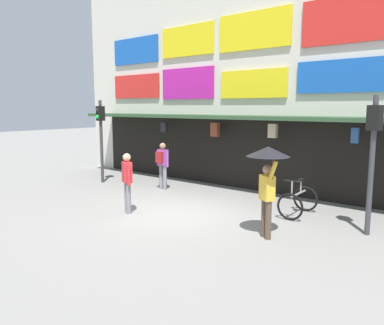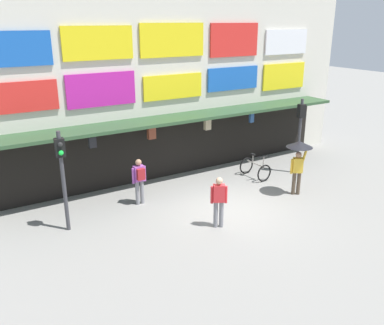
% 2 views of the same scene
% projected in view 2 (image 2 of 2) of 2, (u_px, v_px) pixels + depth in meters
% --- Properties ---
extents(ground_plane, '(80.00, 80.00, 0.00)m').
position_uv_depth(ground_plane, '(229.00, 209.00, 14.34)').
color(ground_plane, gray).
extents(shopfront, '(18.00, 2.60, 8.00)m').
position_uv_depth(shopfront, '(166.00, 79.00, 16.72)').
color(shopfront, beige).
rests_on(shopfront, ground).
extents(traffic_light_near, '(0.30, 0.33, 3.20)m').
position_uv_depth(traffic_light_near, '(62.00, 166.00, 12.23)').
color(traffic_light_near, '#38383D').
rests_on(traffic_light_near, ground).
extents(traffic_light_far, '(0.32, 0.35, 3.20)m').
position_uv_depth(traffic_light_far, '(300.00, 124.00, 17.07)').
color(traffic_light_far, '#38383D').
rests_on(traffic_light_far, ground).
extents(bicycle_parked, '(0.77, 1.19, 1.05)m').
position_uv_depth(bicycle_parked, '(255.00, 169.00, 17.07)').
color(bicycle_parked, black).
rests_on(bicycle_parked, ground).
extents(pedestrian_in_white, '(0.48, 0.36, 1.68)m').
position_uv_depth(pedestrian_in_white, '(219.00, 199.00, 12.80)').
color(pedestrian_in_white, gray).
rests_on(pedestrian_in_white, ground).
extents(pedestrian_with_umbrella, '(0.96, 0.96, 2.08)m').
position_uv_depth(pedestrian_with_umbrella, '(299.00, 153.00, 15.03)').
color(pedestrian_with_umbrella, brown).
rests_on(pedestrian_with_umbrella, ground).
extents(pedestrian_in_red, '(0.53, 0.35, 1.68)m').
position_uv_depth(pedestrian_in_red, '(139.00, 178.00, 14.41)').
color(pedestrian_in_red, gray).
rests_on(pedestrian_in_red, ground).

